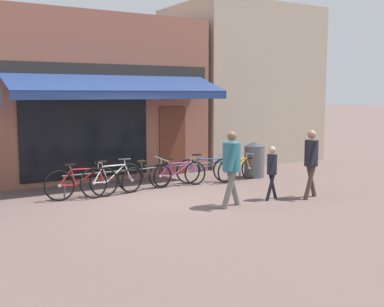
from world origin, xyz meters
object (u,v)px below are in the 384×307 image
(pedestrian_adult, at_px, (232,161))
(pedestrian_second_adult, at_px, (311,157))
(bicycle_blue, at_px, (206,170))
(bicycle_silver, at_px, (112,179))
(bicycle_purple, at_px, (178,174))
(bicycle_black, at_px, (148,176))
(pedestrian_child, at_px, (272,167))
(bicycle_red, at_px, (82,183))
(bicycle_orange, at_px, (238,169))
(litter_bin, at_px, (254,159))

(pedestrian_adult, xyz_separation_m, pedestrian_second_adult, (2.15, -0.26, -0.01))
(pedestrian_second_adult, bearing_deg, bicycle_blue, 111.05)
(bicycle_silver, height_order, bicycle_purple, bicycle_silver)
(bicycle_black, relative_size, pedestrian_child, 1.34)
(bicycle_red, height_order, bicycle_blue, bicycle_red)
(pedestrian_second_adult, bearing_deg, bicycle_orange, 95.03)
(bicycle_red, bearing_deg, bicycle_orange, 4.48)
(pedestrian_child, bearing_deg, bicycle_purple, 116.52)
(bicycle_silver, height_order, pedestrian_second_adult, pedestrian_second_adult)
(bicycle_orange, bearing_deg, bicycle_black, 165.26)
(bicycle_orange, bearing_deg, pedestrian_adult, -140.59)
(bicycle_silver, xyz_separation_m, pedestrian_child, (3.03, -2.43, 0.39))
(pedestrian_second_adult, bearing_deg, pedestrian_child, 160.73)
(bicycle_black, xyz_separation_m, bicycle_purple, (0.92, 0.05, -0.01))
(bicycle_black, bearing_deg, bicycle_blue, -11.37)
(pedestrian_child, bearing_deg, bicycle_blue, 96.31)
(bicycle_silver, height_order, litter_bin, litter_bin)
(bicycle_red, distance_m, bicycle_purple, 2.71)
(bicycle_silver, distance_m, bicycle_purple, 1.94)
(bicycle_blue, height_order, pedestrian_second_adult, pedestrian_second_adult)
(bicycle_blue, height_order, pedestrian_child, pedestrian_child)
(bicycle_purple, bearing_deg, pedestrian_second_adult, -50.40)
(bicycle_red, distance_m, bicycle_orange, 4.56)
(bicycle_silver, bearing_deg, bicycle_purple, -6.87)
(bicycle_orange, xyz_separation_m, litter_bin, (0.84, 0.29, 0.18))
(bicycle_purple, height_order, bicycle_orange, bicycle_purple)
(bicycle_blue, distance_m, pedestrian_second_adult, 3.23)
(bicycle_red, height_order, pedestrian_second_adult, pedestrian_second_adult)
(bicycle_silver, height_order, pedestrian_adult, pedestrian_adult)
(bicycle_black, xyz_separation_m, bicycle_orange, (2.77, -0.17, -0.01))
(bicycle_silver, height_order, bicycle_black, bicycle_silver)
(pedestrian_adult, relative_size, litter_bin, 1.60)
(pedestrian_adult, bearing_deg, bicycle_orange, 57.82)
(bicycle_orange, distance_m, litter_bin, 0.91)
(bicycle_red, bearing_deg, bicycle_blue, 8.60)
(bicycle_purple, xyz_separation_m, litter_bin, (2.69, 0.08, 0.18))
(bicycle_purple, xyz_separation_m, bicycle_orange, (1.85, -0.21, 0.00))
(pedestrian_adult, relative_size, pedestrian_second_adult, 1.03)
(bicycle_blue, relative_size, litter_bin, 1.61)
(pedestrian_child, height_order, pedestrian_second_adult, pedestrian_second_adult)
(bicycle_red, bearing_deg, bicycle_black, 8.49)
(bicycle_silver, xyz_separation_m, bicycle_purple, (1.94, 0.14, -0.04))
(bicycle_orange, xyz_separation_m, pedestrian_adult, (-2.01, -2.45, 0.66))
(bicycle_red, bearing_deg, pedestrian_child, -27.24)
(bicycle_black, height_order, bicycle_blue, bicycle_blue)
(bicycle_black, bearing_deg, bicycle_red, 168.42)
(pedestrian_child, xyz_separation_m, litter_bin, (1.60, 2.65, -0.25))
(bicycle_blue, relative_size, pedestrian_adult, 1.00)
(bicycle_purple, relative_size, pedestrian_adult, 0.99)
(bicycle_red, bearing_deg, bicycle_silver, 5.79)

